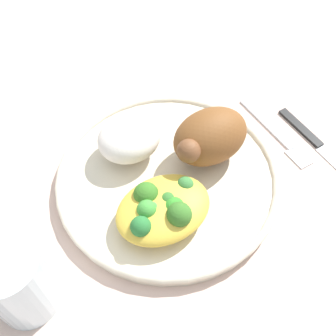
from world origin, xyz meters
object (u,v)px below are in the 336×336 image
Objects in this scene: plate at (168,177)px; water_glass at (18,282)px; roasted_chicken at (211,139)px; knife at (320,145)px; fork at (277,135)px; mac_cheese_with_broccoli at (163,208)px; rice_pile at (129,138)px.

water_glass is (0.20, 0.05, 0.04)m from plate.
knife is at bearing 160.35° from roasted_chicken.
fork is 0.38m from water_glass.
plate is 0.22m from knife.
roasted_chicken is at bearing -169.40° from water_glass.
mac_cheese_with_broccoli reaches higher than fork.
roasted_chicken reaches higher than plate.
rice_pile is 0.42× the size of knife.
water_glass reaches higher than knife.
mac_cheese_with_broccoli is (0.04, 0.05, 0.03)m from plate.
water_glass is at bearing 10.60° from roasted_chicken.
roasted_chicken is at bearing -4.20° from fork.
water_glass reaches higher than plate.
plate is 0.07m from roasted_chicken.
fork is (-0.19, 0.07, -0.04)m from rice_pile.
water_glass is (0.37, 0.04, 0.04)m from fork.
fork is at bearing 160.51° from rice_pile.
plate is 1.48× the size of knife.
fork is (-0.17, 0.01, -0.01)m from plate.
mac_cheese_with_broccoli is 0.59× the size of knife.
rice_pile is at bearing -97.38° from mac_cheese_with_broccoli.
knife is (-0.21, 0.06, -0.01)m from plate.
roasted_chicken is 0.94× the size of mac_cheese_with_broccoli.
knife is (-0.23, 0.11, -0.04)m from rice_pile.
plate is 0.07m from mac_cheese_with_broccoli.
fork is at bearing -173.81° from water_glass.
mac_cheese_with_broccoli is (0.01, 0.11, -0.01)m from rice_pile.
water_glass is at bearing 1.23° from mac_cheese_with_broccoli.
water_glass is at bearing -0.65° from knife.
fork is 0.06m from knife.
mac_cheese_with_broccoli is at bearing -178.77° from water_glass.
water_glass reaches higher than fork.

